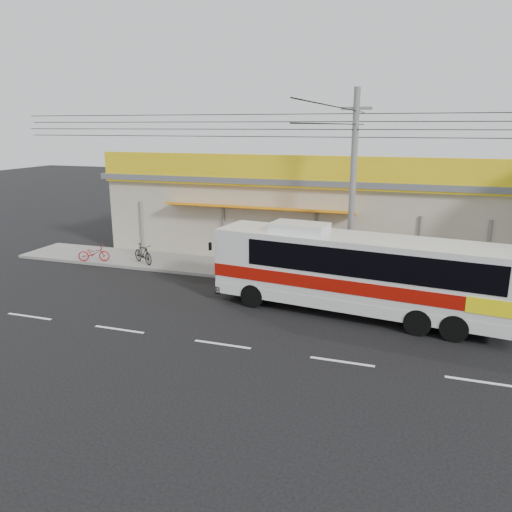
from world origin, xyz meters
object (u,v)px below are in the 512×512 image
Objects in this scene: motorbike_red at (94,253)px; motorbike_dark at (143,254)px; utility_pole at (356,124)px; coach_bus at (359,269)px.

motorbike_dark reaches higher than motorbike_red.
motorbike_red is 0.05× the size of utility_pole.
utility_pole reaches higher than motorbike_dark.
motorbike_red is at bearing -176.98° from utility_pole.
coach_bus is at bearing -123.16° from motorbike_red.
utility_pole reaches higher than motorbike_red.
coach_bus is 12.03m from motorbike_dark.
motorbike_red is at bearing 175.61° from coach_bus.
motorbike_dark is at bearing 170.85° from coach_bus.
motorbike_dark is (2.69, 0.45, 0.08)m from motorbike_red.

